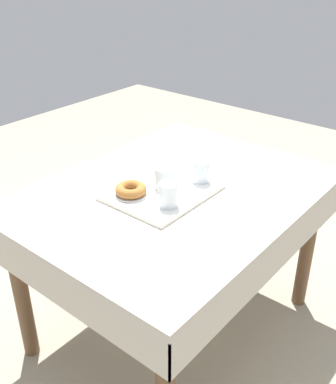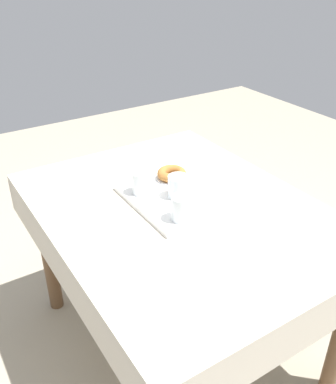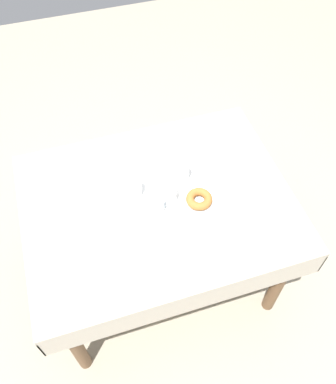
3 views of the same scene
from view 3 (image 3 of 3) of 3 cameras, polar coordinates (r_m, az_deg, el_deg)
The scene contains 8 objects.
ground_plane at distance 2.50m, azimuth -1.11°, elevation -10.95°, with size 6.00×6.00×0.00m, color gray.
dining_table at distance 1.96m, azimuth -1.39°, elevation -3.08°, with size 1.23×0.95×0.72m.
serving_tray at distance 1.86m, azimuth 0.40°, elevation -1.15°, with size 0.40×0.33×0.02m, color white.
tea_mug_left at distance 1.82m, azimuth -0.03°, elevation -0.41°, with size 0.09×0.11×0.09m.
water_glass_near at distance 1.90m, azimuth 1.89°, elevation 2.74°, with size 0.07×0.07×0.09m.
water_glass_far at distance 1.84m, azimuth -4.77°, elevation 0.49°, with size 0.07×0.07×0.09m.
donut_plate_left at distance 1.85m, azimuth 4.31°, elevation -1.38°, with size 0.12×0.12×0.01m, color silver.
sugar_donut_left at distance 1.83m, azimuth 4.36°, elevation -0.98°, with size 0.12×0.12×0.04m, color #A3662D.
Camera 3 is at (0.28, 1.05, 2.25)m, focal length 38.31 mm.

